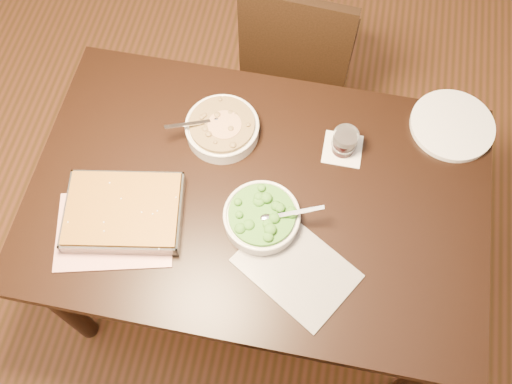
% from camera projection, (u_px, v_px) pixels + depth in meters
% --- Properties ---
extents(ground, '(4.00, 4.00, 0.00)m').
position_uv_depth(ground, '(257.00, 272.00, 2.41)').
color(ground, '#402912').
rests_on(ground, ground).
extents(table, '(1.40, 0.90, 0.75)m').
position_uv_depth(table, '(258.00, 207.00, 1.82)').
color(table, black).
rests_on(table, ground).
extents(magazine_a, '(0.39, 0.32, 0.01)m').
position_uv_depth(magazine_a, '(115.00, 230.00, 1.68)').
color(magazine_a, '#B53334').
rests_on(magazine_a, table).
extents(magazine_b, '(0.39, 0.36, 0.01)m').
position_uv_depth(magazine_b, '(296.00, 268.00, 1.63)').
color(magazine_b, '#27282E').
rests_on(magazine_b, table).
extents(coaster, '(0.12, 0.12, 0.00)m').
position_uv_depth(coaster, '(343.00, 149.00, 1.81)').
color(coaster, white).
rests_on(coaster, table).
extents(stew_bowl, '(0.24, 0.24, 0.09)m').
position_uv_depth(stew_bowl, '(222.00, 128.00, 1.81)').
color(stew_bowl, silver).
rests_on(stew_bowl, table).
extents(broccoli_bowl, '(0.26, 0.23, 0.09)m').
position_uv_depth(broccoli_bowl, '(262.00, 217.00, 1.67)').
color(broccoli_bowl, silver).
rests_on(broccoli_bowl, table).
extents(baking_dish, '(0.38, 0.31, 0.06)m').
position_uv_depth(baking_dish, '(124.00, 212.00, 1.68)').
color(baking_dish, silver).
rests_on(baking_dish, table).
extents(wine_tumbler, '(0.08, 0.08, 0.09)m').
position_uv_depth(wine_tumbler, '(345.00, 141.00, 1.76)').
color(wine_tumbler, black).
rests_on(wine_tumbler, coaster).
extents(dinner_plate, '(0.27, 0.27, 0.02)m').
position_uv_depth(dinner_plate, '(452.00, 125.00, 1.84)').
color(dinner_plate, white).
rests_on(dinner_plate, table).
extents(chair_far, '(0.45, 0.45, 0.90)m').
position_uv_depth(chair_far, '(298.00, 52.00, 2.30)').
color(chair_far, black).
rests_on(chair_far, ground).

